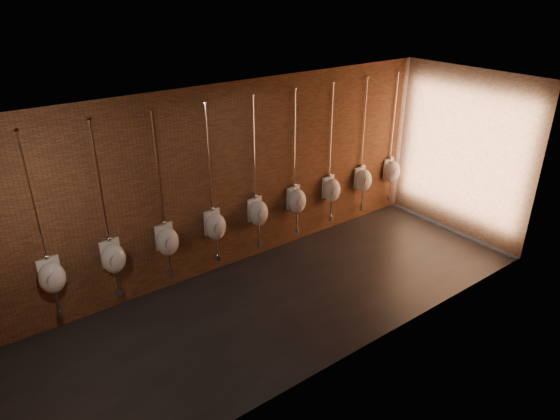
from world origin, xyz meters
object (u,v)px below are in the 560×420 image
(urinal_1, at_px, (52,276))
(urinal_6, at_px, (297,200))
(urinal_3, at_px, (167,240))
(urinal_9, at_px, (392,171))
(urinal_4, at_px, (215,226))
(urinal_7, at_px, (332,189))
(urinal_8, at_px, (363,180))
(urinal_5, at_px, (258,212))
(urinal_2, at_px, (113,257))

(urinal_1, height_order, urinal_6, same)
(urinal_3, xyz_separation_m, urinal_9, (5.18, 0.00, 0.00))
(urinal_1, xyz_separation_m, urinal_4, (2.59, 0.00, 0.00))
(urinal_4, bearing_deg, urinal_9, 0.00)
(urinal_7, height_order, urinal_8, same)
(urinal_7, bearing_deg, urinal_6, 180.00)
(urinal_3, relative_size, urinal_6, 1.00)
(urinal_8, bearing_deg, urinal_5, 180.00)
(urinal_3, bearing_deg, urinal_1, 180.00)
(urinal_2, bearing_deg, urinal_9, 0.00)
(urinal_7, bearing_deg, urinal_5, 180.00)
(urinal_3, bearing_deg, urinal_5, 0.00)
(urinal_3, bearing_deg, urinal_7, 0.00)
(urinal_2, xyz_separation_m, urinal_9, (6.04, 0.00, 0.00))
(urinal_4, relative_size, urinal_7, 1.00)
(urinal_1, relative_size, urinal_3, 1.00)
(urinal_1, relative_size, urinal_8, 1.00)
(urinal_1, xyz_separation_m, urinal_7, (5.18, 0.00, 0.00))
(urinal_5, relative_size, urinal_6, 1.00)
(urinal_7, bearing_deg, urinal_1, 180.00)
(urinal_3, distance_m, urinal_9, 5.18)
(urinal_3, height_order, urinal_8, same)
(urinal_8, bearing_deg, urinal_1, 180.00)
(urinal_1, distance_m, urinal_4, 2.59)
(urinal_8, bearing_deg, urinal_7, 180.00)
(urinal_1, xyz_separation_m, urinal_2, (0.86, 0.00, 0.00))
(urinal_4, height_order, urinal_9, same)
(urinal_5, bearing_deg, urinal_1, 180.00)
(urinal_5, xyz_separation_m, urinal_8, (2.59, 0.00, 0.00))
(urinal_3, height_order, urinal_5, same)
(urinal_5, bearing_deg, urinal_7, 0.00)
(urinal_7, xyz_separation_m, urinal_9, (1.73, 0.00, 0.00))
(urinal_4, distance_m, urinal_8, 3.45)
(urinal_1, height_order, urinal_8, same)
(urinal_3, relative_size, urinal_8, 1.00)
(urinal_4, xyz_separation_m, urinal_6, (1.73, 0.00, 0.00))
(urinal_2, xyz_separation_m, urinal_8, (5.18, 0.00, 0.00))
(urinal_5, bearing_deg, urinal_4, 180.00)
(urinal_8, height_order, urinal_9, same)
(urinal_3, relative_size, urinal_7, 1.00)
(urinal_5, relative_size, urinal_8, 1.00)
(urinal_4, relative_size, urinal_6, 1.00)
(urinal_3, xyz_separation_m, urinal_4, (0.86, 0.00, 0.00))
(urinal_4, bearing_deg, urinal_8, 0.00)
(urinal_4, bearing_deg, urinal_6, 0.00)
(urinal_6, bearing_deg, urinal_1, 180.00)
(urinal_7, bearing_deg, urinal_2, 180.00)
(urinal_6, relative_size, urinal_7, 1.00)
(urinal_5, distance_m, urinal_6, 0.86)
(urinal_6, relative_size, urinal_8, 1.00)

